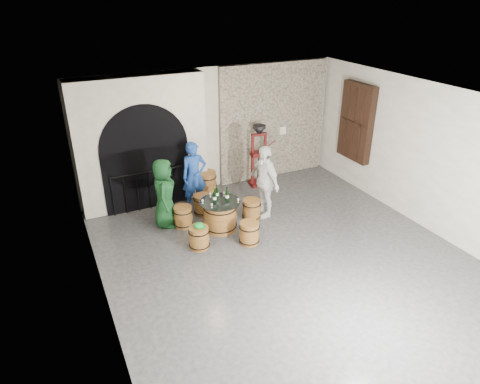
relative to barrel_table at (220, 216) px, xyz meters
name	(u,v)px	position (x,y,z in m)	size (l,w,h in m)	color
ground	(289,261)	(0.75, -1.76, -0.35)	(8.00, 8.00, 0.00)	#2E2E30
wall_back	(212,130)	(0.75, 2.24, 1.25)	(8.00, 8.00, 0.00)	beige
wall_left	(98,232)	(-2.75, -1.76, 1.25)	(8.00, 8.00, 0.00)	beige
wall_right	(432,160)	(4.25, -1.76, 1.25)	(8.00, 8.00, 0.00)	beige
ceiling	(299,104)	(0.75, -1.76, 2.85)	(8.00, 8.00, 0.00)	beige
stone_facing_panel	(273,122)	(2.55, 2.18, 1.25)	(3.20, 0.12, 3.18)	gray
arched_opening	(142,144)	(-1.15, 1.98, 1.23)	(3.10, 0.60, 3.19)	beige
shuttered_window	(356,122)	(4.13, 0.64, 1.45)	(0.23, 1.10, 2.00)	black
barrel_table	(220,216)	(0.00, 0.00, 0.00)	(0.91, 0.91, 0.70)	brown
barrel_stool_left	(183,217)	(-0.71, 0.49, -0.10)	(0.44, 0.44, 0.49)	brown
barrel_stool_far	(203,205)	(-0.09, 0.86, -0.10)	(0.44, 0.44, 0.49)	brown
barrel_stool_right	(252,209)	(0.85, 0.13, -0.10)	(0.44, 0.44, 0.49)	brown
barrel_stool_near_right	(249,233)	(0.33, -0.80, -0.10)	(0.44, 0.44, 0.49)	brown
barrel_stool_near_left	(199,238)	(-0.70, -0.51, -0.10)	(0.44, 0.44, 0.49)	brown
green_cap	(199,226)	(-0.69, -0.51, 0.19)	(0.24, 0.19, 0.11)	#0C8B2B
person_green	(164,193)	(-1.04, 0.72, 0.46)	(0.79, 0.51, 1.61)	#103918
person_blue	(194,176)	(-0.14, 1.25, 0.50)	(0.62, 0.41, 1.70)	navy
person_white	(264,182)	(1.20, 0.18, 0.53)	(1.03, 0.43, 1.75)	white
wine_bottle_left	(215,197)	(-0.12, 0.02, 0.49)	(0.08, 0.08, 0.32)	black
wine_bottle_center	(227,195)	(0.17, -0.02, 0.49)	(0.08, 0.08, 0.32)	black
wine_bottle_right	(217,193)	(0.01, 0.18, 0.49)	(0.08, 0.08, 0.32)	black
tasting_glass_a	(212,206)	(-0.27, -0.20, 0.40)	(0.05, 0.05, 0.10)	orange
tasting_glass_b	(226,195)	(0.21, 0.13, 0.40)	(0.05, 0.05, 0.10)	orange
tasting_glass_c	(210,195)	(-0.10, 0.30, 0.40)	(0.05, 0.05, 0.10)	orange
tasting_glass_d	(224,194)	(0.19, 0.21, 0.40)	(0.05, 0.05, 0.10)	orange
tasting_glass_e	(238,201)	(0.34, -0.22, 0.40)	(0.05, 0.05, 0.10)	orange
tasting_glass_f	(203,202)	(-0.38, 0.07, 0.40)	(0.05, 0.05, 0.10)	orange
side_barrel	(207,184)	(0.34, 1.68, 0.00)	(0.52, 0.52, 0.70)	brown
corking_press	(259,151)	(1.88, 1.75, 0.65)	(0.71, 0.41, 1.71)	#55120E
control_box	(282,130)	(2.80, 2.10, 1.00)	(0.18, 0.10, 0.22)	silver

